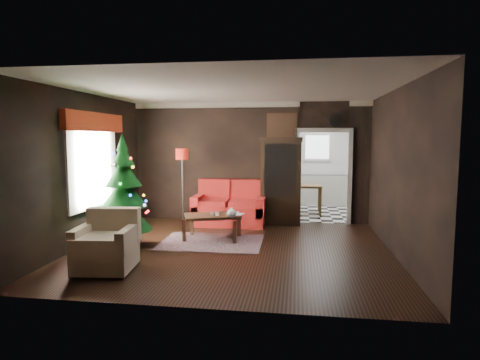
# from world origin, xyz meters

# --- Properties ---
(floor) EXTENTS (5.50, 5.50, 0.00)m
(floor) POSITION_xyz_m (0.00, 0.00, 0.00)
(floor) COLOR black
(floor) RESTS_ON ground
(ceiling) EXTENTS (5.50, 5.50, 0.00)m
(ceiling) POSITION_xyz_m (0.00, 0.00, 2.80)
(ceiling) COLOR white
(ceiling) RESTS_ON ground
(wall_back) EXTENTS (5.50, 0.00, 5.50)m
(wall_back) POSITION_xyz_m (0.00, 2.50, 1.40)
(wall_back) COLOR black
(wall_back) RESTS_ON ground
(wall_front) EXTENTS (5.50, 0.00, 5.50)m
(wall_front) POSITION_xyz_m (0.00, -2.50, 1.40)
(wall_front) COLOR black
(wall_front) RESTS_ON ground
(wall_left) EXTENTS (0.00, 5.50, 5.50)m
(wall_left) POSITION_xyz_m (-2.75, 0.00, 1.40)
(wall_left) COLOR black
(wall_left) RESTS_ON ground
(wall_right) EXTENTS (0.00, 5.50, 5.50)m
(wall_right) POSITION_xyz_m (2.75, 0.00, 1.40)
(wall_right) COLOR black
(wall_right) RESTS_ON ground
(doorway) EXTENTS (1.10, 0.10, 2.10)m
(doorway) POSITION_xyz_m (1.70, 2.50, 1.05)
(doorway) COLOR silver
(doorway) RESTS_ON ground
(left_window) EXTENTS (0.05, 1.60, 1.40)m
(left_window) POSITION_xyz_m (-2.71, 0.20, 1.45)
(left_window) COLOR white
(left_window) RESTS_ON wall_left
(valance) EXTENTS (0.12, 2.10, 0.35)m
(valance) POSITION_xyz_m (-2.63, 0.20, 2.27)
(valance) COLOR maroon
(valance) RESTS_ON wall_left
(kitchen_floor) EXTENTS (3.00, 3.00, 0.00)m
(kitchen_floor) POSITION_xyz_m (1.70, 4.00, 0.00)
(kitchen_floor) COLOR white
(kitchen_floor) RESTS_ON ground
(kitchen_window) EXTENTS (0.70, 0.06, 0.70)m
(kitchen_window) POSITION_xyz_m (1.70, 5.45, 1.70)
(kitchen_window) COLOR white
(kitchen_window) RESTS_ON ground
(rug) EXTENTS (1.91, 1.40, 0.01)m
(rug) POSITION_xyz_m (-0.47, 0.42, 0.01)
(rug) COLOR #4E3346
(rug) RESTS_ON ground
(loveseat) EXTENTS (1.70, 0.90, 1.00)m
(loveseat) POSITION_xyz_m (-0.40, 2.05, 0.50)
(loveseat) COLOR maroon
(loveseat) RESTS_ON ground
(curio_cabinet) EXTENTS (0.90, 0.45, 1.90)m
(curio_cabinet) POSITION_xyz_m (0.75, 2.27, 0.95)
(curio_cabinet) COLOR black
(curio_cabinet) RESTS_ON ground
(floor_lamp) EXTENTS (0.39, 0.39, 1.83)m
(floor_lamp) POSITION_xyz_m (-1.40, 1.69, 0.83)
(floor_lamp) COLOR black
(floor_lamp) RESTS_ON ground
(christmas_tree) EXTENTS (1.01, 1.01, 1.88)m
(christmas_tree) POSITION_xyz_m (-1.97, -0.10, 1.05)
(christmas_tree) COLOR black
(christmas_tree) RESTS_ON ground
(armchair) EXTENTS (0.93, 0.93, 0.87)m
(armchair) POSITION_xyz_m (-1.70, -1.38, 0.46)
(armchair) COLOR beige
(armchair) RESTS_ON ground
(coffee_table) EXTENTS (1.21, 0.95, 0.48)m
(coffee_table) POSITION_xyz_m (-0.51, 0.67, 0.25)
(coffee_table) COLOR black
(coffee_table) RESTS_ON rug
(teapot) EXTENTS (0.25, 0.25, 0.18)m
(teapot) POSITION_xyz_m (-0.09, 0.42, 0.58)
(teapot) COLOR white
(teapot) RESTS_ON coffee_table
(cup_a) EXTENTS (0.09, 0.09, 0.06)m
(cup_a) POSITION_xyz_m (-0.41, 0.62, 0.52)
(cup_a) COLOR white
(cup_a) RESTS_ON coffee_table
(cup_b) EXTENTS (0.08, 0.08, 0.06)m
(cup_b) POSITION_xyz_m (-0.51, 0.61, 0.51)
(cup_b) COLOR beige
(cup_b) RESTS_ON coffee_table
(book) EXTENTS (0.18, 0.05, 0.24)m
(book) POSITION_xyz_m (-0.09, 0.73, 0.61)
(book) COLOR gray
(book) RESTS_ON coffee_table
(wall_clock) EXTENTS (0.32, 0.32, 0.06)m
(wall_clock) POSITION_xyz_m (1.95, 2.45, 2.38)
(wall_clock) COLOR white
(wall_clock) RESTS_ON wall_back
(painting) EXTENTS (0.62, 0.05, 0.52)m
(painting) POSITION_xyz_m (0.75, 2.46, 2.25)
(painting) COLOR #B96F3D
(painting) RESTS_ON wall_back
(kitchen_counter) EXTENTS (1.80, 0.60, 0.90)m
(kitchen_counter) POSITION_xyz_m (1.70, 5.20, 0.45)
(kitchen_counter) COLOR beige
(kitchen_counter) RESTS_ON ground
(kitchen_table) EXTENTS (0.70, 0.70, 0.75)m
(kitchen_table) POSITION_xyz_m (1.40, 3.70, 0.38)
(kitchen_table) COLOR brown
(kitchen_table) RESTS_ON ground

